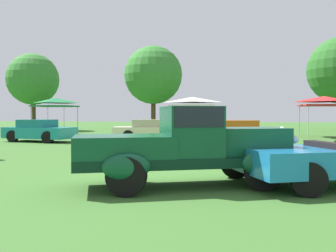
{
  "coord_description": "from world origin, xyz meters",
  "views": [
    {
      "loc": [
        1.2,
        -8.15,
        1.55
      ],
      "look_at": [
        -0.1,
        0.74,
        1.24
      ],
      "focal_mm": 38.81,
      "sensor_mm": 36.0,
      "label": 1
    }
  ],
  "objects": [
    {
      "name": "treeline_far_left",
      "position": [
        -15.99,
        23.29,
        4.71
      ],
      "size": [
        4.73,
        4.73,
        7.09
      ],
      "color": "#47331E",
      "rests_on": "ground_plane"
    },
    {
      "name": "show_car_teal",
      "position": [
        -8.74,
        10.61,
        0.6
      ],
      "size": [
        4.14,
        2.45,
        1.22
      ],
      "color": "teal",
      "rests_on": "ground_plane"
    },
    {
      "name": "show_car_orange",
      "position": [
        2.15,
        10.31,
        0.6
      ],
      "size": [
        4.35,
        2.52,
        1.22
      ],
      "color": "orange",
      "rests_on": "ground_plane"
    },
    {
      "name": "show_car_cream",
      "position": [
        -2.61,
        12.13,
        0.6
      ],
      "size": [
        4.69,
        2.25,
        1.22
      ],
      "color": "beige",
      "rests_on": "ground_plane"
    },
    {
      "name": "feature_pickup_truck",
      "position": [
        0.48,
        -0.47,
        0.87
      ],
      "size": [
        4.81,
        2.93,
        1.7
      ],
      "color": "black",
      "rests_on": "ground_plane"
    },
    {
      "name": "canopy_tent_center_field",
      "position": [
        -0.75,
        17.12,
        2.42
      ],
      "size": [
        3.02,
        3.02,
        2.71
      ],
      "color": "#B7B7BC",
      "rests_on": "ground_plane"
    },
    {
      "name": "ground_plane",
      "position": [
        0.0,
        0.0,
        0.0
      ],
      "size": [
        120.0,
        120.0,
        0.0
      ],
      "primitive_type": "plane",
      "color": "#386628"
    },
    {
      "name": "canopy_tent_right_field",
      "position": [
        7.94,
        17.02,
        2.42
      ],
      "size": [
        2.87,
        2.87,
        2.71
      ],
      "color": "#B7B7BC",
      "rests_on": "ground_plane"
    },
    {
      "name": "canopy_tent_left_field",
      "position": [
        -10.86,
        17.1,
        2.42
      ],
      "size": [
        2.69,
        2.69,
        2.71
      ],
      "color": "#B7B7BC",
      "rests_on": "ground_plane"
    },
    {
      "name": "treeline_mid_left",
      "position": [
        -5.2,
        26.03,
        5.22
      ],
      "size": [
        5.54,
        5.54,
        8.0
      ],
      "color": "#47331E",
      "rests_on": "ground_plane"
    }
  ]
}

